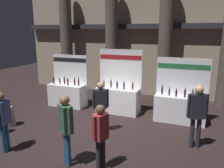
# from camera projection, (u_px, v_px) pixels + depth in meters

# --- Properties ---
(ground_plane) EXTENTS (26.52, 26.52, 0.00)m
(ground_plane) POSITION_uv_depth(u_px,v_px,m) (104.00, 130.00, 7.51)
(ground_plane) COLOR black
(hall_colonnade) EXTENTS (13.26, 1.28, 6.39)m
(hall_colonnade) POSITION_uv_depth(u_px,v_px,m) (140.00, 34.00, 11.02)
(hall_colonnade) COLOR gray
(hall_colonnade) RESTS_ON ground_plane
(exhibitor_booth_0) EXTENTS (1.71, 0.66, 2.27)m
(exhibitor_booth_0) POSITION_uv_depth(u_px,v_px,m) (67.00, 93.00, 9.90)
(exhibitor_booth_0) COLOR white
(exhibitor_booth_0) RESTS_ON ground_plane
(exhibitor_booth_1) EXTENTS (1.81, 0.66, 2.57)m
(exhibitor_booth_1) POSITION_uv_depth(u_px,v_px,m) (118.00, 97.00, 9.07)
(exhibitor_booth_1) COLOR white
(exhibitor_booth_1) RESTS_ON ground_plane
(exhibitor_booth_2) EXTENTS (1.89, 0.66, 2.34)m
(exhibitor_booth_2) POSITION_uv_depth(u_px,v_px,m) (180.00, 106.00, 8.14)
(exhibitor_booth_2) COLOR white
(exhibitor_booth_2) RESTS_ON ground_plane
(trash_bin) EXTENTS (0.39, 0.39, 0.71)m
(trash_bin) POSITION_uv_depth(u_px,v_px,m) (9.00, 116.00, 7.82)
(trash_bin) COLOR slate
(trash_bin) RESTS_ON ground_plane
(visitor_1) EXTENTS (0.46, 0.38, 1.70)m
(visitor_1) POSITION_uv_depth(u_px,v_px,m) (101.00, 103.00, 7.19)
(visitor_1) COLOR silver
(visitor_1) RESTS_ON ground_plane
(visitor_2) EXTENTS (0.33, 0.55, 1.70)m
(visitor_2) POSITION_uv_depth(u_px,v_px,m) (3.00, 117.00, 6.00)
(visitor_2) COLOR navy
(visitor_2) RESTS_ON ground_plane
(visitor_5) EXTENTS (0.35, 0.46, 1.64)m
(visitor_5) POSITION_uv_depth(u_px,v_px,m) (100.00, 132.00, 5.22)
(visitor_5) COLOR #23232D
(visitor_5) RESTS_ON ground_plane
(visitor_6) EXTENTS (0.47, 0.41, 1.83)m
(visitor_6) POSITION_uv_depth(u_px,v_px,m) (66.00, 124.00, 5.35)
(visitor_6) COLOR navy
(visitor_6) RESTS_ON ground_plane
(visitor_8) EXTENTS (0.55, 0.36, 1.85)m
(visitor_8) POSITION_uv_depth(u_px,v_px,m) (197.00, 111.00, 6.18)
(visitor_8) COLOR #23232D
(visitor_8) RESTS_ON ground_plane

